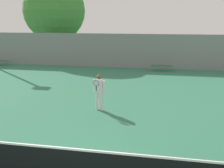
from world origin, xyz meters
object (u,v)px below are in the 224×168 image
object	(u,v)px
tree_green_tall	(54,11)
tennis_player	(99,90)
tennis_net	(76,167)
bench_adjacent_court	(162,66)

from	to	relation	value
tree_green_tall	tennis_player	bearing A→B (deg)	-61.39
tennis_net	bench_adjacent_court	bearing A→B (deg)	82.53
tennis_net	tennis_player	xyz separation A→B (m)	(-0.77, 5.74, 0.43)
tennis_player	bench_adjacent_court	bearing A→B (deg)	87.23
tennis_net	tennis_player	world-z (taller)	tennis_player
tennis_net	tennis_player	size ratio (longest dim) A/B	7.12
bench_adjacent_court	tree_green_tall	distance (m)	13.00
tennis_net	bench_adjacent_court	world-z (taller)	tennis_net
tree_green_tall	bench_adjacent_court	bearing A→B (deg)	-24.32
bench_adjacent_court	tree_green_tall	bearing A→B (deg)	155.68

